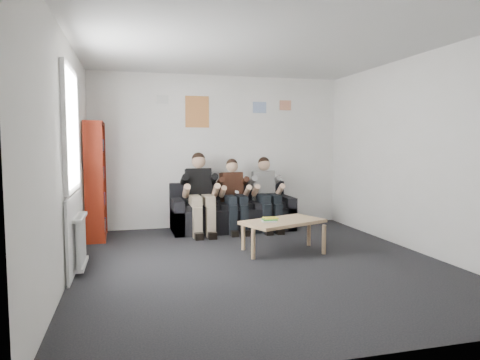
# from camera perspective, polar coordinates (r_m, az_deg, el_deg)

# --- Properties ---
(room_shell) EXTENTS (5.00, 5.00, 5.00)m
(room_shell) POSITION_cam_1_polar(r_m,az_deg,el_deg) (5.30, 2.81, 3.36)
(room_shell) COLOR black
(room_shell) RESTS_ON ground
(sofa) EXTENTS (2.07, 0.85, 0.80)m
(sofa) POSITION_cam_1_polar(r_m,az_deg,el_deg) (7.46, -1.12, -4.40)
(sofa) COLOR black
(sofa) RESTS_ON ground
(bookshelf) EXTENTS (0.27, 0.82, 1.83)m
(bookshelf) POSITION_cam_1_polar(r_m,az_deg,el_deg) (7.04, -18.63, -0.07)
(bookshelf) COLOR maroon
(bookshelf) RESTS_ON ground
(coffee_table) EXTENTS (1.11, 0.61, 0.44)m
(coffee_table) POSITION_cam_1_polar(r_m,az_deg,el_deg) (5.93, 5.75, -5.86)
(coffee_table) COLOR tan
(coffee_table) RESTS_ON ground
(game_cases) EXTENTS (0.23, 0.20, 0.05)m
(game_cases) POSITION_cam_1_polar(r_m,az_deg,el_deg) (5.82, 3.98, -5.28)
(game_cases) COLOR silver
(game_cases) RESTS_ON coffee_table
(person_left) EXTENTS (0.43, 0.91, 1.34)m
(person_left) POSITION_cam_1_polar(r_m,az_deg,el_deg) (7.11, -5.29, -1.88)
(person_left) COLOR black
(person_left) RESTS_ON sofa
(person_middle) EXTENTS (0.37, 0.80, 1.23)m
(person_middle) POSITION_cam_1_polar(r_m,az_deg,el_deg) (7.23, -0.77, -2.07)
(person_middle) COLOR #452417
(person_middle) RESTS_ON sofa
(person_right) EXTENTS (0.38, 0.82, 1.26)m
(person_right) POSITION_cam_1_polar(r_m,az_deg,el_deg) (7.39, 3.59, -1.86)
(person_right) COLOR silver
(person_right) RESTS_ON sofa
(radiator) EXTENTS (0.10, 0.64, 0.60)m
(radiator) POSITION_cam_1_polar(r_m,az_deg,el_deg) (5.41, -20.44, -7.60)
(radiator) COLOR silver
(radiator) RESTS_ON ground
(window) EXTENTS (0.05, 1.30, 2.36)m
(window) POSITION_cam_1_polar(r_m,az_deg,el_deg) (5.32, -21.45, -0.44)
(window) COLOR white
(window) RESTS_ON room_shell
(poster_large) EXTENTS (0.42, 0.01, 0.55)m
(poster_large) POSITION_cam_1_polar(r_m,az_deg,el_deg) (7.66, -5.73, 9.04)
(poster_large) COLOR gold
(poster_large) RESTS_ON room_shell
(poster_blue) EXTENTS (0.25, 0.01, 0.20)m
(poster_blue) POSITION_cam_1_polar(r_m,az_deg,el_deg) (7.93, 2.62, 9.64)
(poster_blue) COLOR #396FC1
(poster_blue) RESTS_ON room_shell
(poster_pink) EXTENTS (0.22, 0.01, 0.18)m
(poster_pink) POSITION_cam_1_polar(r_m,az_deg,el_deg) (8.09, 6.06, 9.87)
(poster_pink) COLOR #B83985
(poster_pink) RESTS_ON room_shell
(poster_sign) EXTENTS (0.20, 0.01, 0.14)m
(poster_sign) POSITION_cam_1_polar(r_m,az_deg,el_deg) (7.61, -10.29, 10.52)
(poster_sign) COLOR silver
(poster_sign) RESTS_ON room_shell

